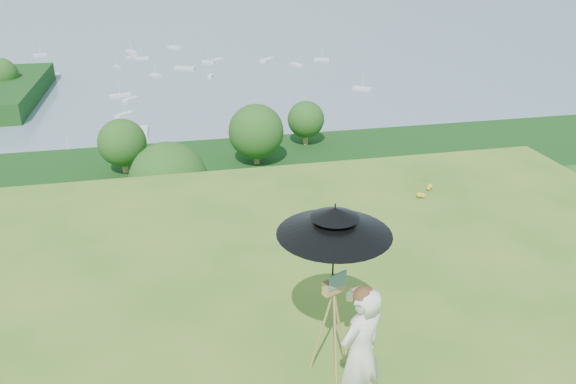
{
  "coord_description": "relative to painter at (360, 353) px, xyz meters",
  "views": [
    {
      "loc": [
        -1.55,
        -4.53,
        4.58
      ],
      "look_at": [
        0.05,
        2.75,
        1.26
      ],
      "focal_mm": 35.0,
      "sensor_mm": 36.0,
      "label": 1
    }
  ],
  "objects": [
    {
      "name": "moored_boats",
      "position": [
        -12.65,
        161.25,
        -34.42
      ],
      "size": [
        140.0,
        140.0,
        0.7
      ],
      "primitive_type": null,
      "color": "silver",
      "rests_on": "bay_water"
    },
    {
      "name": "forest_slope",
      "position": [
        -0.15,
        35.25,
        -29.77
      ],
      "size": [
        140.0,
        56.0,
        22.0
      ],
      "primitive_type": "cube",
      "color": "#0F3810",
      "rests_on": "bay_water"
    },
    {
      "name": "painter",
      "position": [
        0.0,
        0.0,
        0.0
      ],
      "size": [
        0.67,
        0.59,
        1.54
      ],
      "primitive_type": "imported",
      "rotation": [
        0.0,
        0.0,
        3.62
      ],
      "color": "silver",
      "rests_on": "ground"
    },
    {
      "name": "painter_cap",
      "position": [
        0.0,
        0.0,
        0.73
      ],
      "size": [
        0.28,
        0.31,
        0.1
      ],
      "primitive_type": null,
      "rotation": [
        0.0,
        0.0,
        0.33
      ],
      "color": "#CE717A",
      "rests_on": "painter"
    },
    {
      "name": "shoreline_tier",
      "position": [
        -0.15,
        75.25,
        -36.77
      ],
      "size": [
        170.0,
        28.0,
        8.0
      ],
      "primitive_type": "cube",
      "color": "slate",
      "rests_on": "bay_water"
    },
    {
      "name": "wildflowers",
      "position": [
        -0.15,
        0.5,
        -0.71
      ],
      "size": [
        10.0,
        10.5,
        0.12
      ],
      "primitive_type": null,
      "color": "gold",
      "rests_on": "ground"
    },
    {
      "name": "slope_trees",
      "position": [
        -0.15,
        35.25,
        -15.77
      ],
      "size": [
        110.0,
        50.0,
        6.0
      ],
      "primitive_type": null,
      "color": "#245218",
      "rests_on": "forest_slope"
    },
    {
      "name": "field_easel",
      "position": [
        -0.12,
        0.6,
        -0.07
      ],
      "size": [
        0.7,
        0.7,
        1.39
      ],
      "primitive_type": null,
      "rotation": [
        0.0,
        0.0,
        0.41
      ],
      "color": "olive",
      "rests_on": "ground"
    },
    {
      "name": "bay_water",
      "position": [
        -0.15,
        240.25,
        -34.77
      ],
      "size": [
        700.0,
        700.0,
        0.0
      ],
      "primitive_type": "plane",
      "color": "slate",
      "rests_on": "ground"
    },
    {
      "name": "harbor_town",
      "position": [
        -0.15,
        75.25,
        -30.27
      ],
      "size": [
        110.0,
        22.0,
        5.0
      ],
      "primitive_type": null,
      "color": "beige",
      "rests_on": "shoreline_tier"
    },
    {
      "name": "sun_umbrella",
      "position": [
        -0.13,
        0.63,
        0.89
      ],
      "size": [
        1.59,
        1.59,
        1.02
      ],
      "primitive_type": null,
      "rotation": [
        0.0,
        0.0,
        0.41
      ],
      "color": "black",
      "rests_on": "field_easel"
    }
  ]
}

